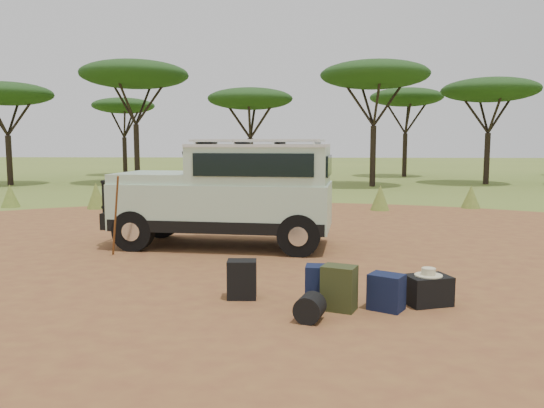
# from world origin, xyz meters

# --- Properties ---
(ground) EXTENTS (140.00, 140.00, 0.00)m
(ground) POSITION_xyz_m (0.00, 0.00, 0.00)
(ground) COLOR olive
(ground) RESTS_ON ground
(dirt_clearing) EXTENTS (23.00, 23.00, 0.01)m
(dirt_clearing) POSITION_xyz_m (0.00, 0.00, 0.00)
(dirt_clearing) COLOR brown
(dirt_clearing) RESTS_ON ground
(grass_fringe) EXTENTS (36.60, 1.60, 0.90)m
(grass_fringe) POSITION_xyz_m (0.12, 8.67, 0.40)
(grass_fringe) COLOR olive
(grass_fringe) RESTS_ON ground
(acacia_treeline) EXTENTS (46.70, 13.20, 6.26)m
(acacia_treeline) POSITION_xyz_m (0.75, 19.81, 4.87)
(acacia_treeline) COLOR black
(acacia_treeline) RESTS_ON ground
(safari_vehicle) EXTENTS (4.61, 2.22, 2.16)m
(safari_vehicle) POSITION_xyz_m (-0.88, 2.38, 1.04)
(safari_vehicle) COLOR #B1CEAF
(safari_vehicle) RESTS_ON ground
(walking_staff) EXTENTS (0.32, 0.42, 1.51)m
(walking_staff) POSITION_xyz_m (-2.85, 1.23, 0.76)
(walking_staff) COLOR brown
(walking_staff) RESTS_ON ground
(backpack_black) EXTENTS (0.40, 0.30, 0.53)m
(backpack_black) POSITION_xyz_m (-0.25, -1.25, 0.26)
(backpack_black) COLOR black
(backpack_black) RESTS_ON ground
(backpack_navy) EXTENTS (0.43, 0.32, 0.53)m
(backpack_navy) POSITION_xyz_m (0.81, -1.51, 0.26)
(backpack_navy) COLOR #121F39
(backpack_navy) RESTS_ON ground
(backpack_olive) EXTENTS (0.49, 0.42, 0.57)m
(backpack_olive) POSITION_xyz_m (1.02, -1.68, 0.28)
(backpack_olive) COLOR #333C1B
(backpack_olive) RESTS_ON ground
(duffel_navy) EXTENTS (0.51, 0.47, 0.46)m
(duffel_navy) POSITION_xyz_m (1.62, -1.64, 0.23)
(duffel_navy) COLOR #121F39
(duffel_navy) RESTS_ON ground
(hard_case) EXTENTS (0.64, 0.54, 0.39)m
(hard_case) POSITION_xyz_m (2.19, -1.40, 0.19)
(hard_case) COLOR black
(hard_case) RESTS_ON ground
(stuff_sack) EXTENTS (0.41, 0.41, 0.33)m
(stuff_sack) POSITION_xyz_m (0.65, -2.13, 0.16)
(stuff_sack) COLOR black
(stuff_sack) RESTS_ON ground
(safari_hat) EXTENTS (0.35, 0.35, 0.10)m
(safari_hat) POSITION_xyz_m (2.19, -1.40, 0.43)
(safari_hat) COLOR beige
(safari_hat) RESTS_ON hard_case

